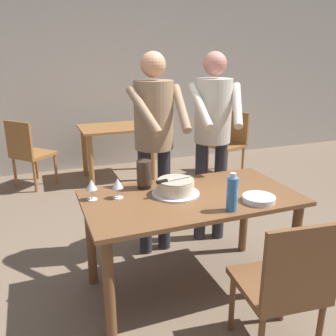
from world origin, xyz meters
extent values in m
plane|color=#7A6651|center=(0.00, 0.00, 0.00)|extent=(14.00, 14.00, 0.00)
cube|color=#BCB7AD|center=(0.00, 3.39, 1.35)|extent=(10.00, 0.12, 2.70)
cube|color=brown|center=(0.00, 0.00, 0.73)|extent=(1.49, 0.80, 0.03)
cylinder|color=brown|center=(-0.67, -0.33, 0.36)|extent=(0.07, 0.07, 0.72)
cylinder|color=brown|center=(0.67, -0.33, 0.36)|extent=(0.07, 0.07, 0.72)
cylinder|color=brown|center=(-0.67, 0.33, 0.36)|extent=(0.07, 0.07, 0.72)
cylinder|color=brown|center=(0.67, 0.33, 0.36)|extent=(0.07, 0.07, 0.72)
cylinder|color=silver|center=(-0.09, 0.07, 0.76)|extent=(0.34, 0.34, 0.01)
cylinder|color=beige|center=(-0.09, 0.07, 0.81)|extent=(0.26, 0.26, 0.09)
cylinder|color=#A49984|center=(-0.09, 0.07, 0.86)|extent=(0.25, 0.25, 0.01)
cube|color=silver|center=(-0.07, 0.07, 0.87)|extent=(0.20, 0.05, 0.00)
cube|color=black|center=(-0.20, 0.05, 0.87)|extent=(0.08, 0.04, 0.02)
cylinder|color=white|center=(0.38, -0.26, 0.76)|extent=(0.22, 0.22, 0.01)
cylinder|color=white|center=(0.38, -0.26, 0.77)|extent=(0.22, 0.22, 0.01)
cylinder|color=white|center=(0.38, -0.26, 0.78)|extent=(0.22, 0.22, 0.01)
cylinder|color=white|center=(0.38, -0.26, 0.79)|extent=(0.22, 0.22, 0.01)
cylinder|color=silver|center=(-0.49, 0.14, 0.75)|extent=(0.07, 0.07, 0.00)
cylinder|color=silver|center=(-0.49, 0.14, 0.79)|extent=(0.01, 0.01, 0.07)
cone|color=silver|center=(-0.49, 0.14, 0.86)|extent=(0.08, 0.08, 0.07)
cylinder|color=silver|center=(-0.66, 0.18, 0.75)|extent=(0.07, 0.07, 0.00)
cylinder|color=silver|center=(-0.66, 0.18, 0.79)|extent=(0.01, 0.01, 0.07)
cone|color=silver|center=(-0.66, 0.18, 0.86)|extent=(0.08, 0.08, 0.07)
cylinder|color=#387AC6|center=(0.14, -0.32, 0.86)|extent=(0.07, 0.07, 0.22)
cylinder|color=silver|center=(0.14, -0.32, 0.98)|extent=(0.04, 0.04, 0.03)
cylinder|color=black|center=(-0.26, 0.26, 0.77)|extent=(0.10, 0.10, 0.03)
cylinder|color=#3F2D23|center=(-0.26, 0.26, 0.87)|extent=(0.11, 0.11, 0.18)
cylinder|color=#2D2D38|center=(0.03, 0.63, 0.47)|extent=(0.11, 0.11, 0.95)
cylinder|color=#2D2D38|center=(-0.15, 0.61, 0.47)|extent=(0.11, 0.11, 0.95)
cylinder|color=#997A5B|center=(-0.06, 0.62, 1.23)|extent=(0.32, 0.32, 0.55)
sphere|color=tan|center=(-0.06, 0.62, 1.62)|extent=(0.20, 0.20, 0.20)
cylinder|color=#997A5B|center=(0.11, 0.45, 1.30)|extent=(0.13, 0.42, 0.34)
cylinder|color=#997A5B|center=(-0.20, 0.43, 1.30)|extent=(0.18, 0.42, 0.34)
cylinder|color=#2D2D38|center=(0.58, 0.63, 0.47)|extent=(0.11, 0.11, 0.95)
cylinder|color=#2D2D38|center=(0.41, 0.67, 0.47)|extent=(0.11, 0.11, 0.95)
cylinder|color=beige|center=(0.50, 0.65, 1.23)|extent=(0.32, 0.32, 0.55)
sphere|color=tan|center=(0.50, 0.65, 1.62)|extent=(0.20, 0.20, 0.20)
cylinder|color=beige|center=(0.60, 0.44, 1.30)|extent=(0.24, 0.40, 0.34)
cylinder|color=beige|center=(0.30, 0.51, 1.30)|extent=(0.08, 0.42, 0.34)
cube|color=brown|center=(0.23, -0.70, 0.43)|extent=(0.49, 0.49, 0.04)
cylinder|color=brown|center=(0.07, -0.50, 0.21)|extent=(0.04, 0.04, 0.41)
cylinder|color=brown|center=(0.43, -0.54, 0.21)|extent=(0.04, 0.04, 0.41)
cylinder|color=brown|center=(0.39, -0.90, 0.21)|extent=(0.04, 0.04, 0.41)
cube|color=brown|center=(0.21, -0.90, 0.68)|extent=(0.44, 0.08, 0.45)
cube|color=#9E6633|center=(0.10, 2.69, 0.72)|extent=(1.00, 0.70, 0.03)
cylinder|color=#9E6633|center=(-0.32, 2.42, 0.35)|extent=(0.07, 0.07, 0.71)
cylinder|color=#9E6633|center=(0.53, 2.42, 0.35)|extent=(0.07, 0.07, 0.71)
cylinder|color=#9E6633|center=(-0.32, 2.97, 0.35)|extent=(0.07, 0.07, 0.71)
cylinder|color=#9E6633|center=(0.53, 2.97, 0.35)|extent=(0.07, 0.07, 0.71)
cube|color=#9E6633|center=(1.60, 2.29, 0.43)|extent=(0.56, 0.56, 0.04)
cylinder|color=#9E6633|center=(1.49, 2.05, 0.21)|extent=(0.04, 0.04, 0.41)
cylinder|color=#9E6633|center=(1.36, 2.40, 0.21)|extent=(0.04, 0.04, 0.41)
cylinder|color=#9E6633|center=(1.83, 2.18, 0.21)|extent=(0.04, 0.04, 0.41)
cylinder|color=#9E6633|center=(1.71, 2.52, 0.21)|extent=(0.04, 0.04, 0.41)
cube|color=#9E6633|center=(1.79, 2.36, 0.68)|extent=(0.18, 0.42, 0.45)
cube|color=#9E6633|center=(-1.01, 2.77, 0.43)|extent=(0.62, 0.62, 0.04)
cylinder|color=#9E6633|center=(-0.99, 3.02, 0.21)|extent=(0.04, 0.04, 0.41)
cylinder|color=#9E6633|center=(-0.75, 2.75, 0.21)|extent=(0.04, 0.04, 0.41)
cylinder|color=#9E6633|center=(-1.27, 2.78, 0.21)|extent=(0.04, 0.04, 0.41)
cylinder|color=#9E6633|center=(-1.03, 2.51, 0.21)|extent=(0.04, 0.04, 0.41)
cube|color=#9E6633|center=(-1.16, 2.63, 0.68)|extent=(0.31, 0.35, 0.45)
camera|label=1|loc=(-0.99, -2.13, 1.70)|focal=38.48mm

